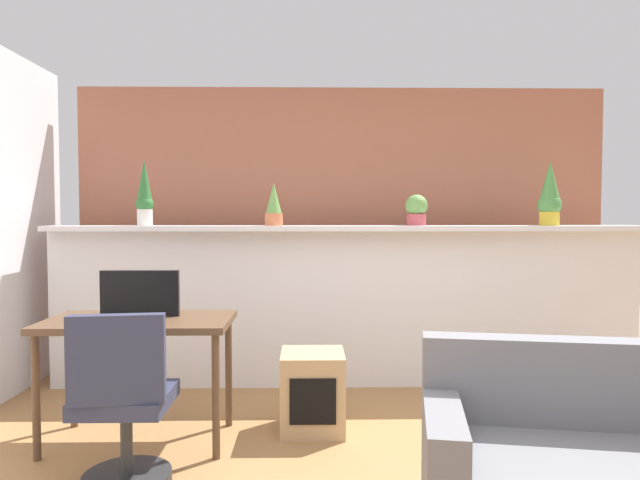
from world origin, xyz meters
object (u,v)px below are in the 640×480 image
tv_monitor (140,293)px  office_chair (124,415)px  potted_plant_3 (550,196)px  side_cube_shelf (313,391)px  desk (139,333)px  potted_plant_2 (416,210)px  couch (613,475)px  potted_plant_0 (145,195)px  potted_plant_1 (274,205)px

tv_monitor → office_chair: bearing=-80.0°
potted_plant_3 → side_cube_shelf: bearing=-154.0°
desk → side_cube_shelf: desk is taller
potted_plant_2 → side_cube_shelf: (-0.83, -0.95, -1.16)m
potted_plant_2 → desk: 2.31m
desk → couch: 2.57m
side_cube_shelf → tv_monitor: bearing=-175.7°
potted_plant_2 → tv_monitor: 2.22m
potted_plant_0 → couch: 3.58m
potted_plant_3 → couch: (-0.64, -2.17, -1.24)m
potted_plant_2 → potted_plant_1: bearing=-177.0°
tv_monitor → side_cube_shelf: tv_monitor is taller
side_cube_shelf → potted_plant_2: bearing=48.7°
tv_monitor → potted_plant_1: bearing=51.9°
tv_monitor → office_chair: 0.88m
potted_plant_0 → potted_plant_3: 3.20m
potted_plant_2 → couch: potted_plant_2 is taller
potted_plant_2 → desk: potted_plant_2 is taller
potted_plant_0 → side_cube_shelf: 2.05m
couch → tv_monitor: bearing=153.1°
potted_plant_1 → couch: 2.89m
potted_plant_1 → desk: 1.51m
couch → side_cube_shelf: bearing=135.0°
potted_plant_1 → potted_plant_3: potted_plant_3 is taller
desk → office_chair: bearing=-80.0°
potted_plant_0 → desk: potted_plant_0 is taller
side_cube_shelf → couch: couch is taller
tv_monitor → side_cube_shelf: bearing=4.3°
side_cube_shelf → potted_plant_0: bearing=145.0°
office_chair → side_cube_shelf: bearing=40.3°
side_cube_shelf → couch: 1.77m
potted_plant_0 → potted_plant_3: (3.20, 0.00, -0.01)m
side_cube_shelf → couch: (1.25, -1.25, 0.03)m
potted_plant_3 → office_chair: size_ratio=0.56×
potted_plant_0 → desk: 1.41m
potted_plant_3 → side_cube_shelf: 2.46m
tv_monitor → office_chair: size_ratio=0.52×
potted_plant_0 → office_chair: bearing=-77.5°
potted_plant_0 → office_chair: size_ratio=0.57×
potted_plant_2 → tv_monitor: size_ratio=0.52×
tv_monitor → potted_plant_0: bearing=104.2°
desk → couch: bearing=-25.4°
potted_plant_2 → side_cube_shelf: bearing=-131.3°
potted_plant_1 → potted_plant_3: size_ratio=0.67×
potted_plant_1 → tv_monitor: 1.35m
office_chair → potted_plant_1: bearing=69.4°
potted_plant_2 → potted_plant_3: size_ratio=0.49×
potted_plant_1 → couch: bearing=-54.1°
couch → desk: bearing=154.6°
potted_plant_2 → potted_plant_3: 1.06m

